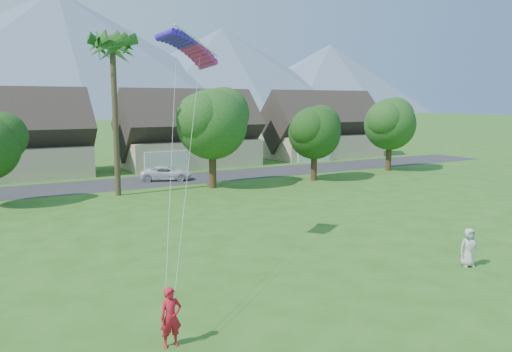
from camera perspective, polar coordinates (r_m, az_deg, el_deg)
ground at (r=17.53m, az=17.20°, el=-16.72°), size 500.00×500.00×0.00m
street at (r=46.77m, az=-14.76°, el=-0.83°), size 90.00×7.00×0.01m
kite_flyer at (r=15.82m, az=-9.71°, el=-15.62°), size 0.69×0.48×1.84m
watcher at (r=24.54m, az=23.14°, el=-7.51°), size 1.00×0.83×1.75m
parked_car at (r=47.83m, az=-10.21°, el=0.31°), size 5.22×3.88×1.32m
mountain_ridge at (r=272.43m, az=-25.60°, el=12.25°), size 540.00×240.00×70.00m
houses_row at (r=55.18m, az=-16.84°, el=4.07°), size 72.75×8.19×8.86m
tree_row at (r=40.10m, az=-14.32°, el=4.71°), size 62.27×6.67×8.45m
fan_palm at (r=40.61m, az=-16.12°, el=14.46°), size 3.00×3.00×13.80m
parafoil_kite at (r=24.27m, az=-7.76°, el=14.63°), size 3.55×1.60×0.50m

